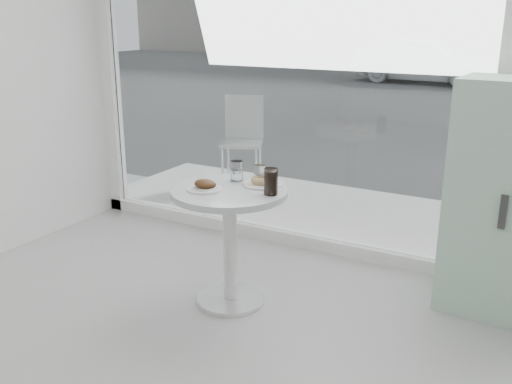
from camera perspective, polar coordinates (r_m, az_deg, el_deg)
The scene contains 11 objects.
storefront at distance 4.12m, azimuth 12.73°, elevation 15.75°, with size 5.00×0.14×3.00m.
main_table at distance 3.57m, azimuth -2.64°, elevation -3.06°, with size 0.72×0.72×0.77m.
patio_deck at distance 5.22m, azimuth 13.32°, elevation -3.01°, with size 5.60×1.60×0.05m, color silver.
mint_cabinet at distance 3.74m, azimuth 23.89°, elevation -0.82°, with size 0.70×0.49×1.45m.
patio_chair at distance 6.01m, azimuth -1.31°, elevation 5.69°, with size 0.53×0.53×0.95m.
car_white at distance 16.67m, azimuth 16.41°, elevation 12.63°, with size 1.53×3.81×1.30m, color silver.
plate_fritter at distance 3.48m, azimuth -5.10°, elevation 0.61°, with size 0.22×0.22×0.07m.
plate_donut at distance 3.57m, azimuth 0.64°, elevation 1.01°, with size 0.25×0.25×0.06m.
water_tumbler_a at distance 3.67m, azimuth -1.94°, elevation 2.02°, with size 0.08×0.08×0.13m.
water_tumbler_b at distance 3.58m, azimuth 0.38°, elevation 1.62°, with size 0.08×0.08×0.12m.
cola_glass at distance 3.37m, azimuth 1.50°, elevation 1.00°, with size 0.08×0.08×0.16m.
Camera 1 is at (1.28, -0.94, 1.79)m, focal length 40.00 mm.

